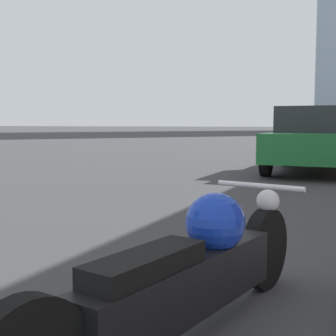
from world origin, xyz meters
TOP-DOWN VIEW (x-y plane):
  - motorcycle at (3.19, 4.62)m, footprint 0.78×2.56m
  - parked_car_green at (2.60, 13.98)m, footprint 1.86×4.45m

SIDE VIEW (x-z plane):
  - motorcycle at x=3.19m, z-range -0.01..0.75m
  - parked_car_green at x=2.60m, z-range 0.01..1.56m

